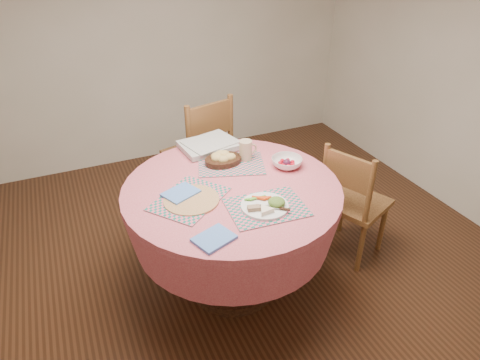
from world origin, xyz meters
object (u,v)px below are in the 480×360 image
at_px(chair_right, 352,200).
at_px(latte_mug, 246,150).
at_px(dining_table, 232,215).
at_px(bread_bowl, 223,158).
at_px(wicker_trivet, 191,200).
at_px(chair_back, 201,152).
at_px(dinner_plate, 267,205).
at_px(fruit_bowl, 287,163).

bearing_deg(chair_right, latte_mug, 42.42).
distance_m(dining_table, bread_bowl, 0.36).
bearing_deg(wicker_trivet, chair_back, 68.27).
relative_size(chair_right, wicker_trivet, 2.83).
bearing_deg(dinner_plate, fruit_bowl, 47.99).
distance_m(dining_table, fruit_bowl, 0.46).
distance_m(dinner_plate, bread_bowl, 0.54).
xyz_separation_m(chair_right, fruit_bowl, (-0.46, 0.11, 0.33)).
xyz_separation_m(dinner_plate, fruit_bowl, (0.31, 0.35, 0.01)).
bearing_deg(chair_back, dinner_plate, 73.46).
bearing_deg(fruit_bowl, dining_table, -169.13).
bearing_deg(bread_bowl, latte_mug, -4.99).
height_order(chair_right, fruit_bowl, chair_right).
relative_size(dining_table, bread_bowl, 5.39).
xyz_separation_m(dining_table, fruit_bowl, (0.39, 0.08, 0.22)).
bearing_deg(fruit_bowl, wicker_trivet, -169.33).
bearing_deg(latte_mug, chair_right, -23.99).
height_order(latte_mug, fruit_bowl, latte_mug).
height_order(chair_back, dinner_plate, chair_back).
relative_size(chair_right, latte_mug, 6.82).
xyz_separation_m(chair_back, latte_mug, (0.07, -0.68, 0.32)).
bearing_deg(dinner_plate, latte_mug, 76.82).
height_order(chair_right, bread_bowl, chair_right).
relative_size(chair_right, chair_back, 0.88).
relative_size(dining_table, wicker_trivet, 4.13).
height_order(dining_table, latte_mug, latte_mug).
bearing_deg(fruit_bowl, chair_back, 106.82).
relative_size(dinner_plate, bread_bowl, 1.08).
xyz_separation_m(wicker_trivet, dinner_plate, (0.34, -0.23, 0.02)).
height_order(chair_back, fruit_bowl, chair_back).
distance_m(chair_back, fruit_bowl, 0.94).
bearing_deg(bread_bowl, dining_table, -101.14).
height_order(dining_table, chair_right, chair_right).
distance_m(wicker_trivet, bread_bowl, 0.44).
relative_size(wicker_trivet, latte_mug, 2.41).
xyz_separation_m(chair_right, chair_back, (-0.72, 0.96, 0.06)).
xyz_separation_m(dinner_plate, latte_mug, (0.12, 0.53, 0.05)).
xyz_separation_m(chair_back, bread_bowl, (-0.08, -0.66, 0.29)).
distance_m(chair_back, latte_mug, 0.75).
xyz_separation_m(bread_bowl, latte_mug, (0.15, -0.01, 0.03)).
relative_size(chair_back, bread_bowl, 4.19).
xyz_separation_m(chair_back, wicker_trivet, (-0.39, -0.98, 0.25)).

